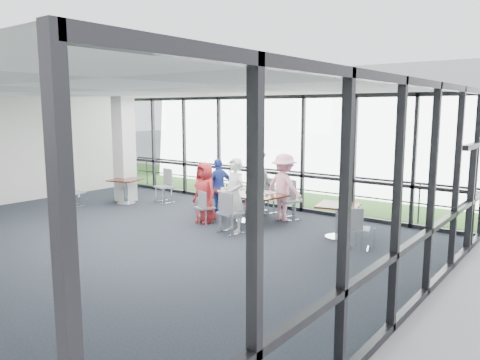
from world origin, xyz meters
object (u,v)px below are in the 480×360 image
Objects in this scene: diner_end at (219,186)px; chair_main_fl at (266,197)px; chair_main_nr at (230,213)px; chair_spare_r at (359,229)px; side_table_right at (338,210)px; diner_near_right at (235,195)px; structural_column at (124,149)px; side_table_left at (126,183)px; chair_main_end at (209,196)px; chair_spare_la at (77,193)px; chair_main_nl at (205,208)px; diner_near_left at (205,193)px; diner_far_left at (258,182)px; chair_main_fr at (290,201)px; chair_spare_lb at (164,187)px; main_table at (247,197)px; diner_far_right at (284,187)px.

diner_end is 1.31m from chair_main_fl.
chair_main_nr is 1.13× the size of chair_spare_r.
side_table_right is 2.37m from diner_near_right.
structural_column is 3.05× the size of side_table_right.
chair_main_end is at bearing 13.07° from side_table_left.
chair_main_nr is at bearing 1.37° from chair_spare_la.
diner_near_right is at bearing 17.01° from chair_main_nl.
chair_main_nl is 2.00m from chair_main_fl.
diner_near_left reaches higher than chair_main_end.
diner_far_left reaches higher than chair_main_fr.
chair_main_fl is (0.12, 0.19, -0.40)m from diner_far_left.
side_table_left is at bearing -176.33° from side_table_right.
chair_main_end is (-2.20, -0.62, -0.03)m from chair_main_fr.
chair_spare_la is 2.52m from chair_spare_lb.
side_table_right is 3.35m from diner_near_left.
diner_near_left is (3.84, -0.61, -0.84)m from structural_column.
structural_column is at bearing -67.40° from diner_end.
chair_spare_r is (3.20, -0.51, -0.20)m from main_table.
chair_spare_r is (2.83, 0.64, -0.05)m from chair_main_nr.
chair_main_fr is 4.18m from chair_spare_lb.
chair_spare_r is (6.64, -0.90, -0.07)m from chair_spare_lb.
chair_spare_lb is at bearing -174.81° from main_table.
chair_spare_la is (-3.61, -1.74, -0.06)m from chair_main_end.
chair_spare_la is at bearing 47.48° from chair_main_fr.
main_table is at bearing 14.08° from chair_spare_la.
diner_end is (-3.68, 0.30, 0.11)m from side_table_right.
chair_main_nr is 4.11m from chair_spare_lb.
side_table_left is at bearing -60.91° from diner_end.
diner_end is at bearing 40.87° from chair_main_fr.
diner_far_right is 2.06m from chair_main_nl.
main_table is at bearing 72.39° from chair_main_nl.
diner_far_right is (4.88, 1.09, 0.23)m from side_table_left.
chair_main_fl is (0.60, 1.82, -0.30)m from diner_near_left.
structural_column is 3.23× the size of chair_spare_lb.
structural_column is 3.78× the size of chair_spare_r.
chair_main_fr reaches higher than chair_main_nl.
diner_end is (-0.42, 1.03, -0.01)m from diner_near_left.
side_table_left is 0.69× the size of diner_near_left.
structural_column is 2.14× the size of diner_end.
chair_spare_la is at bearing -151.79° from main_table.
diner_end is (3.03, 0.73, 0.12)m from side_table_left.
diner_near_left is 1.53× the size of chair_spare_lb.
diner_far_left is 2.03× the size of chair_spare_r.
chair_main_fr is 1.16× the size of chair_spare_r.
diner_far_right is (-1.83, 0.66, 0.22)m from side_table_right.
side_table_right is at bearing 36.14° from chair_main_nl.
diner_near_right is 1.14× the size of diner_end.
chair_spare_lb reaches higher than main_table.
diner_near_right is at bearing -9.23° from structural_column.
diner_far_right is 2.22m from chair_main_end.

